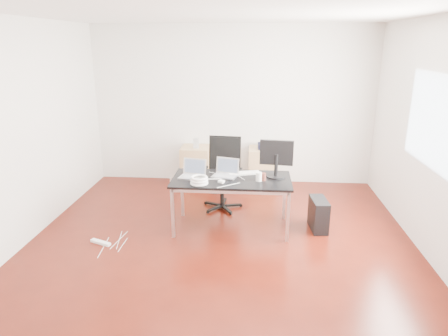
# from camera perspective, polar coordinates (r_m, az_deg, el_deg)

# --- Properties ---
(room_shell) EXTENTS (5.00, 5.00, 5.00)m
(room_shell) POSITION_cam_1_polar(r_m,az_deg,el_deg) (4.77, -0.08, 4.36)
(room_shell) COLOR #3E0E07
(room_shell) RESTS_ON ground
(desk) EXTENTS (1.60, 0.80, 0.73)m
(desk) POSITION_cam_1_polar(r_m,az_deg,el_deg) (5.41, 1.08, -2.04)
(desk) COLOR black
(desk) RESTS_ON ground
(office_chair) EXTENTS (0.52, 0.54, 1.08)m
(office_chair) POSITION_cam_1_polar(r_m,az_deg,el_deg) (6.17, -0.13, -0.24)
(office_chair) COLOR black
(office_chair) RESTS_ON ground
(filing_cabinet_left) EXTENTS (0.50, 0.50, 0.70)m
(filing_cabinet_left) POSITION_cam_1_polar(r_m,az_deg,el_deg) (7.26, -4.05, 0.34)
(filing_cabinet_left) COLOR tan
(filing_cabinet_left) RESTS_ON ground
(filing_cabinet_right) EXTENTS (0.50, 0.50, 0.70)m
(filing_cabinet_right) POSITION_cam_1_polar(r_m,az_deg,el_deg) (7.18, 5.55, 0.11)
(filing_cabinet_right) COLOR tan
(filing_cabinet_right) RESTS_ON ground
(pc_tower) EXTENTS (0.24, 0.47, 0.44)m
(pc_tower) POSITION_cam_1_polar(r_m,az_deg,el_deg) (5.70, 13.34, -6.45)
(pc_tower) COLOR black
(pc_tower) RESTS_ON ground
(wastebasket) EXTENTS (0.27, 0.27, 0.28)m
(wastebasket) POSITION_cam_1_polar(r_m,az_deg,el_deg) (6.92, -1.21, -2.31)
(wastebasket) COLOR black
(wastebasket) RESTS_ON ground
(power_strip) EXTENTS (0.30, 0.17, 0.04)m
(power_strip) POSITION_cam_1_polar(r_m,az_deg,el_deg) (5.48, -17.21, -10.12)
(power_strip) COLOR white
(power_strip) RESTS_ON ground
(laptop_left) EXTENTS (0.37, 0.32, 0.23)m
(laptop_left) POSITION_cam_1_polar(r_m,az_deg,el_deg) (5.46, -4.46, -0.68)
(laptop_left) COLOR silver
(laptop_left) RESTS_ON desk
(laptop_right) EXTENTS (0.39, 0.33, 0.23)m
(laptop_right) POSITION_cam_1_polar(r_m,az_deg,el_deg) (5.49, 0.28, -0.55)
(laptop_right) COLOR silver
(laptop_right) RESTS_ON desk
(monitor) EXTENTS (0.45, 0.26, 0.51)m
(monitor) POSITION_cam_1_polar(r_m,az_deg,el_deg) (5.43, 7.50, 1.61)
(monitor) COLOR black
(monitor) RESTS_ON desk
(keyboard) EXTENTS (0.46, 0.24, 0.02)m
(keyboard) POSITION_cam_1_polar(r_m,az_deg,el_deg) (5.59, 2.91, -0.73)
(keyboard) COLOR white
(keyboard) RESTS_ON desk
(cup_white) EXTENTS (0.10, 0.10, 0.12)m
(cup_white) POSITION_cam_1_polar(r_m,az_deg,el_deg) (5.30, 4.99, -1.24)
(cup_white) COLOR white
(cup_white) RESTS_ON desk
(cup_brown) EXTENTS (0.09, 0.09, 0.10)m
(cup_brown) POSITION_cam_1_polar(r_m,az_deg,el_deg) (5.33, 5.61, -1.26)
(cup_brown) COLOR #52241C
(cup_brown) RESTS_ON desk
(cable_coil) EXTENTS (0.24, 0.24, 0.11)m
(cable_coil) POSITION_cam_1_polar(r_m,az_deg,el_deg) (5.17, -3.57, -1.77)
(cable_coil) COLOR white
(cable_coil) RESTS_ON desk
(power_adapter) EXTENTS (0.09, 0.09, 0.03)m
(power_adapter) POSITION_cam_1_polar(r_m,az_deg,el_deg) (5.24, -0.38, -1.94)
(power_adapter) COLOR white
(power_adapter) RESTS_ON desk
(speaker) EXTENTS (0.09, 0.08, 0.18)m
(speaker) POSITION_cam_1_polar(r_m,az_deg,el_deg) (7.06, -4.01, 3.57)
(speaker) COLOR #9E9E9E
(speaker) RESTS_ON filing_cabinet_left
(navy_garment) EXTENTS (0.31, 0.25, 0.09)m
(navy_garment) POSITION_cam_1_polar(r_m,az_deg,el_deg) (7.06, 6.11, 3.14)
(navy_garment) COLOR black
(navy_garment) RESTS_ON filing_cabinet_right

